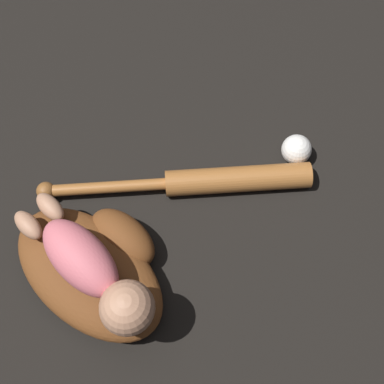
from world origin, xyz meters
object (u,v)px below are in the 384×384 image
Objects in this scene: baseball_glove at (95,266)px; baseball at (296,150)px; baby_figure at (93,271)px; baseball_bat at (210,181)px.

baseball_glove is 5.97× the size of baseball.
baby_figure is 0.59× the size of baseball_bat.
baby_figure is 0.54m from baseball.
baseball_glove is 0.10m from baby_figure.
baseball is (0.34, 0.40, -0.01)m from baseball_glove.
baseball_bat is (0.15, 0.30, -0.11)m from baby_figure.
baby_figure is 4.95× the size of baseball.
baby_figure reaches higher than baseball_glove.
baseball_glove is at bearing 127.80° from baby_figure.
baseball_glove is 0.53m from baseball.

